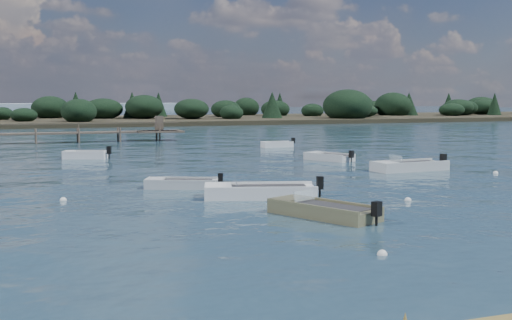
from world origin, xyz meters
name	(u,v)px	position (x,y,z in m)	size (l,w,h in m)	color
ground	(109,135)	(0.00, 60.00, 0.00)	(400.00, 400.00, 0.00)	#192D3A
dinghy_mid_grey	(181,185)	(-2.45, 10.68, 0.14)	(4.07, 2.75, 1.03)	#ABB1B3
dinghy_mid_white_b	(409,168)	(13.43, 13.47, 0.18)	(5.47, 2.23, 1.34)	#ABB1B3
dinghy_mid_white_a	(260,194)	(0.31, 6.27, 0.17)	(5.77, 3.38, 1.33)	silver
tender_far_grey_b	(277,146)	(12.59, 34.47, 0.16)	(3.32, 1.27, 1.13)	silver
tender_far_white	(85,156)	(-5.69, 29.03, 0.18)	(3.70, 2.37, 1.25)	silver
dinghy_extra_a	(329,158)	(11.53, 21.37, 0.15)	(3.07, 4.09, 1.12)	#ABB1B3
dinghy_near_olive	(323,213)	(0.99, 0.80, 0.16)	(3.51, 4.94, 1.21)	#696646
buoy_a	(382,255)	(-0.09, -5.48, 0.00)	(0.32, 0.32, 0.32)	silver
buoy_b	(408,201)	(6.44, 3.05, 0.00)	(0.32, 0.32, 0.32)	silver
buoy_c	(63,201)	(-8.57, 8.57, 0.00)	(0.32, 0.32, 0.32)	silver
buoy_d	(496,173)	(17.62, 10.25, 0.00)	(0.32, 0.32, 0.32)	silver
far_headland	(211,111)	(25.00, 100.00, 1.96)	(190.00, 40.00, 5.80)	black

